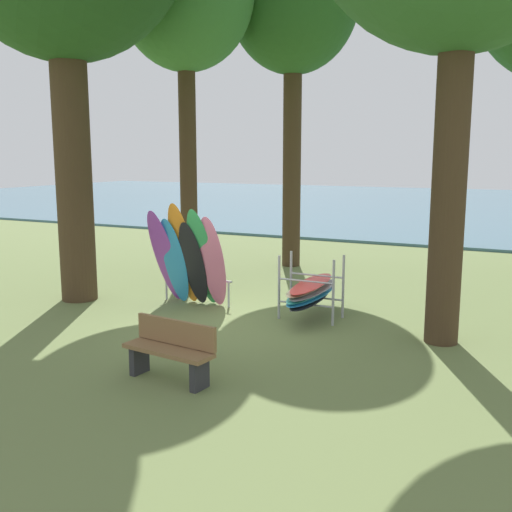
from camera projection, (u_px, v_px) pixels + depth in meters
The scene contains 6 objects.
ground_plane at pixel (230, 324), 11.15m from camera, with size 80.00×80.00×0.00m, color olive.
lake_water at pixel (452, 205), 37.01m from camera, with size 80.00×36.00×0.10m, color #477084.
tree_far_left_back at pixel (294, 0), 15.88m from camera, with size 3.58×3.58×9.43m.
leaning_board_pile at pixel (188, 260), 12.31m from camera, with size 1.71×1.04×2.22m.
board_storage_rack at pixel (311, 291), 11.50m from camera, with size 1.15×2.13×1.25m.
park_bench at pixel (171, 349), 8.34m from camera, with size 1.44×0.58×0.85m.
Camera 1 is at (5.14, -9.48, 3.16)m, focal length 41.55 mm.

